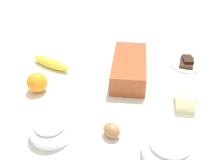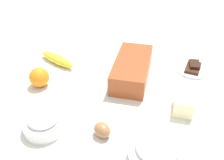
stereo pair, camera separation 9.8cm
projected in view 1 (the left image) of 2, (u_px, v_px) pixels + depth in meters
ground_plane at (112, 91)px, 1.01m from camera, size 2.40×2.40×0.02m
loaf_pan at (129, 67)px, 1.05m from camera, size 0.29×0.14×0.08m
flour_bowl at (51, 129)px, 0.79m from camera, size 0.13×0.13×0.06m
sugar_bowl at (170, 146)px, 0.73m from camera, size 0.15×0.15×0.07m
banana at (51, 63)px, 1.11m from camera, size 0.12×0.19×0.04m
orange_fruit at (37, 82)px, 0.97m from camera, size 0.08×0.08×0.08m
butter_block at (186, 98)px, 0.91m from camera, size 0.09×0.07×0.06m
egg_near_butter at (112, 130)px, 0.80m from camera, size 0.07×0.07×0.04m
chocolate_plate at (186, 63)px, 1.13m from camera, size 0.13×0.13×0.03m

